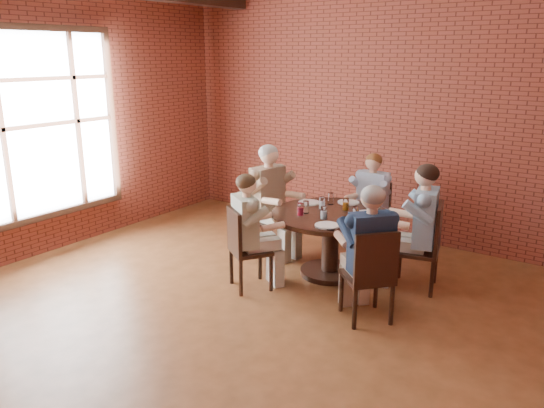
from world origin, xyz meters
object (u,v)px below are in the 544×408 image
Objects in this scene: chair_a at (426,244)px; smartphone at (332,228)px; chair_d at (244,246)px; chair_b at (372,213)px; dining_table at (331,231)px; chair_e at (371,273)px; chair_c at (266,213)px; diner_e at (368,254)px; diner_b at (370,203)px; diner_c at (271,201)px; diner_d at (250,232)px; diner_a at (418,228)px.

chair_a is 1.08m from smartphone.
chair_b is at bearing -73.83° from chair_d.
smartphone is (0.86, 0.40, 0.26)m from chair_d.
dining_table is 1.45× the size of chair_e.
chair_c is 2.07m from diner_e.
chair_a is 6.23× the size of smartphone.
diner_b is 1.28m from diner_c.
diner_d reaches higher than diner_b.
chair_a is at bearing -77.68° from diner_c.
diner_a is 0.99× the size of diner_c.
diner_b is 1.31× the size of chair_c.
chair_d is at bearing -146.23° from chair_c.
diner_c reaches higher than chair_a.
chair_e reaches higher than smartphone.
smartphone is at bearing -124.34° from diner_d.
chair_c reaches higher than smartphone.
chair_c is (-2.08, -0.06, 0.00)m from chair_a.
diner_c is at bearing -90.00° from chair_c.
diner_c reaches higher than chair_e.
chair_b is 2.04m from chair_e.
chair_c is at bearing 90.00° from diner_c.
diner_a reaches higher than chair_c.
chair_a is 1.30m from chair_b.
diner_e is (1.39, 0.14, 0.17)m from chair_d.
diner_b is 1.36× the size of chair_e.
chair_a is at bearing -78.25° from chair_c.
diner_c reaches higher than diner_a.
chair_d is 1.45m from chair_e.
chair_d is at bearing -41.75° from diner_e.
diner_a reaches higher than smartphone.
diner_a is 1.47× the size of chair_e.
diner_d is at bearing -123.51° from dining_table.
diner_a is at bearing -90.00° from chair_a.
chair_a is (1.03, 0.25, -0.01)m from dining_table.
chair_a is 2.00m from diner_c.
chair_a is 0.99× the size of chair_c.
diner_a is 2.00m from chair_c.
chair_c is at bearing -74.66° from chair_e.
chair_d is 1.40m from diner_e.
diner_c reaches higher than chair_b.
chair_b is at bearing -37.47° from diner_c.
diner_d reaches higher than smartphone.
diner_b is at bearing 85.82° from smartphone.
diner_d is at bearing -68.48° from diner_a.
dining_table is 1.07m from chair_b.
chair_c is 6.30× the size of smartphone.
chair_a is 1.90m from diner_d.
chair_e is at bearing -143.09° from chair_d.
diner_c is (-1.99, -0.08, 0.18)m from chair_a.
chair_c reaches higher than chair_e.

